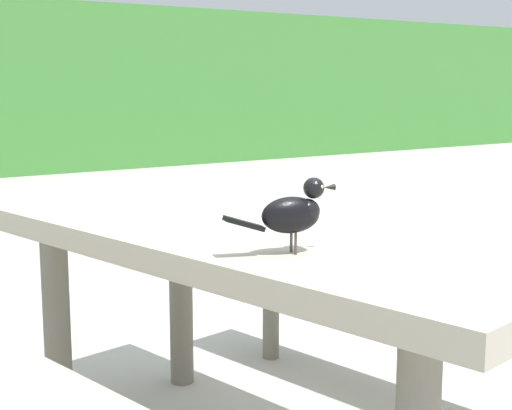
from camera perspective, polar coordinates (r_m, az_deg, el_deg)
picnic_table_foreground at (r=2.19m, az=0.48°, el=-6.57°), size 1.97×1.99×0.74m
bird_grackle at (r=1.83m, az=2.95°, el=-0.52°), size 0.28×0.11×0.18m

